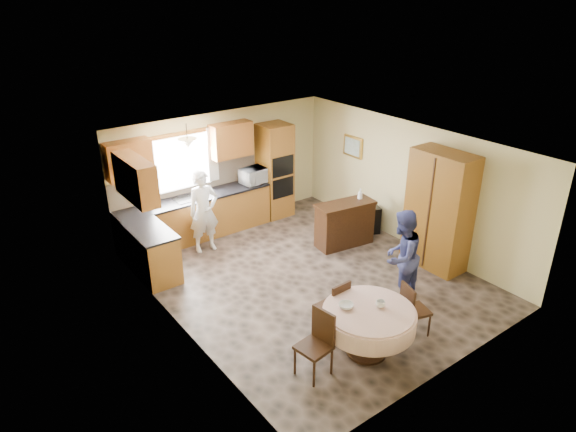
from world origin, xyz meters
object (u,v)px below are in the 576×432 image
(sideboard, at_px, (344,225))
(chair_back, at_px, (336,304))
(dining_table, at_px, (369,319))
(chair_left, at_px, (318,340))
(person_sink, at_px, (204,212))
(person_dining, at_px, (401,256))
(chair_right, at_px, (412,307))
(cupboard, at_px, (439,210))
(oven_tower, at_px, (275,171))

(sideboard, bearing_deg, chair_back, -126.82)
(dining_table, height_order, chair_left, chair_left)
(dining_table, xyz_separation_m, person_sink, (-0.34, 4.20, 0.25))
(sideboard, height_order, person_sink, person_sink)
(chair_left, distance_m, person_dining, 2.32)
(chair_right, bearing_deg, dining_table, 101.58)
(cupboard, distance_m, person_sink, 4.45)
(cupboard, distance_m, chair_left, 3.84)
(chair_back, xyz_separation_m, person_dining, (1.43, 0.03, 0.32))
(oven_tower, distance_m, chair_back, 4.52)
(chair_back, relative_size, person_dining, 0.54)
(chair_back, distance_m, chair_right, 1.13)
(sideboard, distance_m, chair_back, 2.88)
(sideboard, relative_size, cupboard, 0.54)
(sideboard, relative_size, chair_back, 1.37)
(chair_right, xyz_separation_m, person_dining, (0.57, 0.77, 0.33))
(oven_tower, relative_size, chair_left, 2.22)
(cupboard, bearing_deg, oven_tower, 106.26)
(dining_table, relative_size, person_dining, 0.81)
(sideboard, relative_size, chair_left, 1.27)
(sideboard, height_order, chair_back, chair_back)
(sideboard, bearing_deg, chair_right, -104.80)
(sideboard, distance_m, person_sink, 2.82)
(sideboard, bearing_deg, oven_tower, 105.09)
(person_sink, bearing_deg, sideboard, -26.58)
(cupboard, bearing_deg, dining_table, -158.76)
(chair_right, bearing_deg, sideboard, -6.70)
(oven_tower, xyz_separation_m, person_sink, (-2.11, -0.57, -0.23))
(chair_left, distance_m, person_sink, 4.11)
(dining_table, height_order, person_sink, person_sink)
(person_sink, bearing_deg, person_dining, -57.64)
(cupboard, bearing_deg, sideboard, 117.17)
(chair_left, height_order, chair_back, chair_left)
(cupboard, relative_size, dining_table, 1.69)
(oven_tower, bearing_deg, chair_right, -100.88)
(chair_left, bearing_deg, sideboard, 124.04)
(cupboard, xyz_separation_m, dining_table, (-2.84, -1.10, -0.53))
(cupboard, relative_size, person_dining, 1.37)
(sideboard, distance_m, chair_left, 3.84)
(cupboard, height_order, chair_back, cupboard)
(chair_back, bearing_deg, dining_table, 89.85)
(chair_left, height_order, chair_right, chair_left)
(oven_tower, relative_size, cupboard, 0.95)
(chair_back, relative_size, chair_right, 1.02)
(person_sink, bearing_deg, chair_left, -91.04)
(oven_tower, bearing_deg, chair_back, -113.58)
(chair_right, height_order, person_dining, person_dining)
(oven_tower, relative_size, dining_table, 1.61)
(dining_table, distance_m, chair_right, 0.85)
(sideboard, relative_size, person_sink, 0.73)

